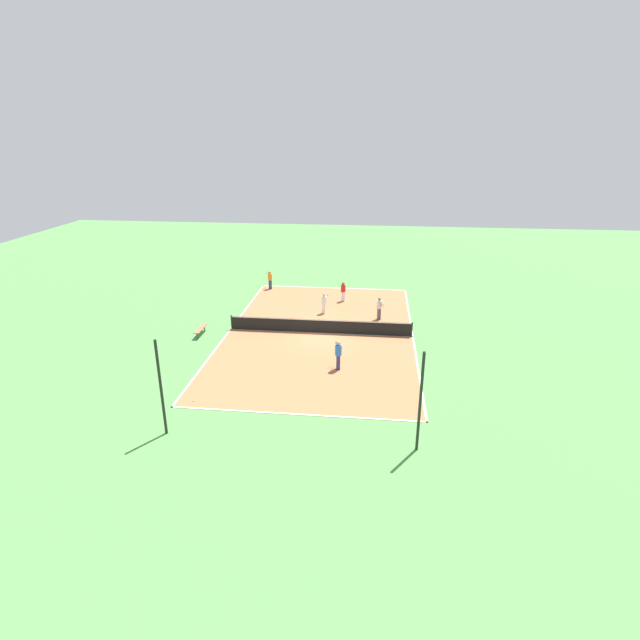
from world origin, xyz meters
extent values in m
plane|color=#518E47|center=(0.00, 0.00, 0.00)|extent=(80.00, 80.00, 0.00)
cube|color=#AD6B42|center=(0.00, 0.00, 0.01)|extent=(11.92, 20.01, 0.02)
cube|color=white|center=(-5.91, 0.00, 0.02)|extent=(0.10, 20.01, 0.00)
cube|color=white|center=(5.91, 0.00, 0.02)|extent=(0.10, 20.01, 0.00)
cube|color=white|center=(0.00, -9.95, 0.02)|extent=(11.92, 0.10, 0.00)
cube|color=white|center=(0.00, 9.95, 0.02)|extent=(11.92, 0.10, 0.00)
cube|color=white|center=(0.00, 0.00, 0.02)|extent=(11.92, 0.10, 0.00)
cylinder|color=black|center=(-5.81, 0.00, 0.50)|extent=(0.10, 0.10, 0.96)
cylinder|color=black|center=(5.81, 0.00, 0.50)|extent=(0.10, 0.10, 0.96)
cube|color=black|center=(0.00, 0.00, 0.48)|extent=(11.62, 0.03, 0.91)
cube|color=white|center=(0.00, 0.00, 0.90)|extent=(11.62, 0.04, 0.06)
cube|color=olive|center=(7.53, 1.11, 0.43)|extent=(0.36, 1.71, 0.04)
cylinder|color=#4C4C51|center=(7.53, 0.41, 0.21)|extent=(0.08, 0.08, 0.41)
cylinder|color=#4C4C51|center=(7.53, 1.82, 0.21)|extent=(0.08, 0.08, 0.41)
cube|color=navy|center=(-1.56, 5.10, 0.44)|extent=(0.23, 0.28, 0.83)
cylinder|color=blue|center=(-1.56, 5.10, 1.15)|extent=(0.41, 0.41, 0.58)
sphere|color=tan|center=(-1.56, 5.10, 1.57)|extent=(0.25, 0.25, 0.25)
cylinder|color=#262626|center=(-1.51, 4.78, 1.30)|extent=(0.07, 0.28, 0.03)
torus|color=black|center=(-1.47, 4.50, 1.30)|extent=(0.34, 0.34, 0.02)
cube|color=white|center=(-1.04, -6.58, 0.40)|extent=(0.28, 0.23, 0.75)
cylinder|color=red|center=(-1.04, -6.58, 1.04)|extent=(0.41, 0.41, 0.53)
sphere|color=brown|center=(-1.04, -6.58, 1.42)|extent=(0.23, 0.23, 0.23)
cube|color=white|center=(0.12, -3.72, 0.40)|extent=(0.23, 0.28, 0.74)
cylinder|color=white|center=(0.12, -3.72, 1.03)|extent=(0.41, 0.41, 0.52)
sphere|color=tan|center=(0.12, -3.72, 1.40)|extent=(0.22, 0.22, 0.22)
cylinder|color=#262626|center=(0.08, -4.03, 1.16)|extent=(0.07, 0.28, 0.03)
torus|color=black|center=(0.04, -4.31, 1.16)|extent=(0.34, 0.34, 0.02)
cube|color=#4C4C51|center=(-3.76, -2.91, 0.42)|extent=(0.26, 0.30, 0.80)
cylinder|color=silver|center=(-3.76, -2.91, 1.10)|extent=(0.45, 0.45, 0.56)
sphere|color=#A87A56|center=(-3.76, -2.91, 1.50)|extent=(0.24, 0.24, 0.24)
cylinder|color=#262626|center=(-3.85, -2.60, 1.24)|extent=(0.11, 0.28, 0.03)
torus|color=black|center=(-3.92, -2.33, 1.24)|extent=(0.38, 0.38, 0.02)
cube|color=navy|center=(5.13, -9.11, 0.40)|extent=(0.30, 0.32, 0.76)
cylinder|color=orange|center=(5.13, -9.11, 1.04)|extent=(0.49, 0.49, 0.53)
sphere|color=#A87A56|center=(5.13, -9.11, 1.42)|extent=(0.23, 0.23, 0.23)
cylinder|color=#262626|center=(5.29, -9.40, 1.18)|extent=(0.16, 0.26, 0.03)
torus|color=black|center=(5.42, -9.64, 1.18)|extent=(0.41, 0.41, 0.02)
sphere|color=#CCE033|center=(-1.17, -4.78, 0.06)|extent=(0.07, 0.07, 0.07)
sphere|color=#CCE033|center=(5.06, 9.35, 0.06)|extent=(0.07, 0.07, 0.07)
sphere|color=#CCE033|center=(2.32, -3.77, 0.06)|extent=(0.07, 0.07, 0.07)
cylinder|color=black|center=(-5.30, 12.06, 2.18)|extent=(0.12, 0.12, 4.36)
cylinder|color=black|center=(5.30, 12.06, 2.18)|extent=(0.12, 0.12, 4.36)
camera|label=1|loc=(-3.28, 29.54, 12.11)|focal=28.00mm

